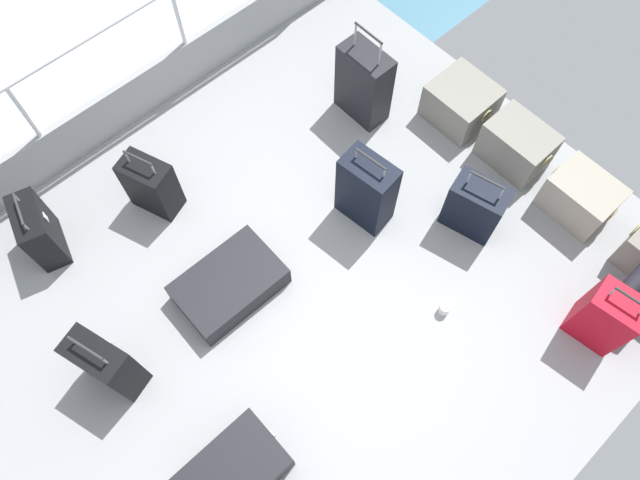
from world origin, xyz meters
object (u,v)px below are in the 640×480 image
(suitcase_0, at_px, (366,191))
(suitcase_8, at_px, (605,317))
(cargo_crate_1, at_px, (517,145))
(suitcase_2, at_px, (107,364))
(paper_cup, at_px, (444,309))
(cargo_crate_2, at_px, (580,197))
(suitcase_1, at_px, (364,84))
(suitcase_4, at_px, (229,284))
(suitcase_6, at_px, (39,231))
(suitcase_3, at_px, (475,207))
(suitcase_7, at_px, (151,185))
(suitcase_5, at_px, (234,472))
(cargo_crate_0, at_px, (461,102))

(suitcase_0, relative_size, suitcase_8, 1.14)
(cargo_crate_1, xyz_separation_m, suitcase_2, (-0.70, -3.46, 0.11))
(cargo_crate_1, distance_m, paper_cup, 1.52)
(suitcase_2, bearing_deg, paper_cup, 58.80)
(cargo_crate_2, xyz_separation_m, suitcase_1, (-1.86, -0.56, 0.16))
(suitcase_1, bearing_deg, suitcase_4, -74.06)
(suitcase_6, bearing_deg, suitcase_2, -8.84)
(suitcase_6, bearing_deg, suitcase_3, 51.05)
(suitcase_0, height_order, suitcase_7, suitcase_0)
(cargo_crate_2, relative_size, suitcase_5, 0.82)
(suitcase_2, relative_size, suitcase_5, 1.05)
(cargo_crate_0, bearing_deg, suitcase_4, -91.51)
(cargo_crate_1, height_order, suitcase_3, suitcase_3)
(cargo_crate_1, distance_m, suitcase_8, 1.54)
(cargo_crate_0, xyz_separation_m, cargo_crate_1, (0.60, -0.00, 0.01))
(suitcase_5, xyz_separation_m, suitcase_7, (-2.02, 0.84, 0.13))
(cargo_crate_1, distance_m, suitcase_5, 3.29)
(suitcase_2, distance_m, suitcase_5, 1.10)
(cargo_crate_0, relative_size, suitcase_0, 0.70)
(suitcase_0, distance_m, suitcase_6, 2.46)
(cargo_crate_1, bearing_deg, suitcase_6, -120.14)
(suitcase_0, height_order, suitcase_8, suitcase_0)
(suitcase_4, height_order, suitcase_5, suitcase_5)
(cargo_crate_2, distance_m, suitcase_1, 1.95)
(suitcase_2, relative_size, suitcase_4, 0.89)
(cargo_crate_0, xyz_separation_m, suitcase_3, (0.76, -0.73, 0.08))
(suitcase_8, bearing_deg, suitcase_4, -139.31)
(cargo_crate_0, bearing_deg, suitcase_1, -136.60)
(suitcase_4, bearing_deg, cargo_crate_2, 61.94)
(suitcase_5, bearing_deg, suitcase_1, 120.38)
(suitcase_1, bearing_deg, cargo_crate_1, 25.31)
(suitcase_6, height_order, suitcase_8, suitcase_8)
(cargo_crate_1, relative_size, suitcase_3, 0.87)
(suitcase_6, bearing_deg, suitcase_1, 75.72)
(suitcase_2, xyz_separation_m, suitcase_7, (-0.95, 1.03, -0.03))
(suitcase_1, bearing_deg, suitcase_7, -103.34)
(suitcase_3, relative_size, suitcase_7, 0.99)
(suitcase_1, xyz_separation_m, suitcase_3, (1.37, -0.15, -0.09))
(suitcase_7, bearing_deg, suitcase_3, 43.23)
(suitcase_4, bearing_deg, suitcase_5, -37.43)
(suitcase_1, height_order, suitcase_5, suitcase_1)
(cargo_crate_1, bearing_deg, suitcase_0, -110.30)
(suitcase_6, height_order, suitcase_7, suitcase_7)
(cargo_crate_2, bearing_deg, suitcase_4, -118.06)
(suitcase_0, xyz_separation_m, suitcase_1, (-0.74, 0.70, 0.01))
(cargo_crate_2, bearing_deg, suitcase_7, -133.51)
(suitcase_8, distance_m, paper_cup, 1.09)
(suitcase_4, bearing_deg, cargo_crate_1, 74.85)
(suitcase_2, bearing_deg, suitcase_4, 88.02)
(suitcase_0, distance_m, paper_cup, 1.05)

